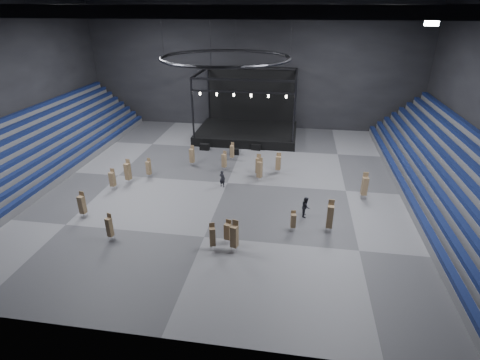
# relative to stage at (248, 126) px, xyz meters

# --- Properties ---
(floor) EXTENTS (50.00, 50.00, 0.00)m
(floor) POSITION_rel_stage_xyz_m (-0.00, -16.24, -1.45)
(floor) COLOR #58575A
(floor) RESTS_ON ground
(wall_back) EXTENTS (50.00, 0.20, 18.00)m
(wall_back) POSITION_rel_stage_xyz_m (-0.00, 4.76, 7.55)
(wall_back) COLOR black
(wall_back) RESTS_ON ground
(wall_front) EXTENTS (50.00, 0.20, 18.00)m
(wall_front) POSITION_rel_stage_xyz_m (-0.00, -37.24, 7.55)
(wall_front) COLOR black
(wall_front) RESTS_ON ground
(bleachers_left) EXTENTS (7.20, 40.00, 6.40)m
(bleachers_left) POSITION_rel_stage_xyz_m (-22.94, -16.24, 0.28)
(bleachers_left) COLOR #545456
(bleachers_left) RESTS_ON floor
(bleachers_right) EXTENTS (7.20, 40.00, 6.40)m
(bleachers_right) POSITION_rel_stage_xyz_m (22.94, -16.24, 0.28)
(bleachers_right) COLOR #545456
(bleachers_right) RESTS_ON floor
(stage) EXTENTS (14.00, 10.00, 9.20)m
(stage) POSITION_rel_stage_xyz_m (0.00, 0.00, 0.00)
(stage) COLOR black
(stage) RESTS_ON floor
(truss_ring) EXTENTS (12.30, 12.30, 5.15)m
(truss_ring) POSITION_rel_stage_xyz_m (-0.00, -16.24, 11.55)
(truss_ring) COLOR black
(truss_ring) RESTS_ON ceiling
(roof_girders) EXTENTS (49.00, 30.35, 0.70)m
(roof_girders) POSITION_rel_stage_xyz_m (-0.00, -16.24, 15.75)
(roof_girders) COLOR black
(roof_girders) RESTS_ON ceiling
(floodlights) EXTENTS (28.60, 16.60, 0.25)m
(floodlights) POSITION_rel_stage_xyz_m (-0.00, -20.24, 15.15)
(floodlights) COLOR white
(floodlights) RESTS_ON roof_girders
(flight_case_left) EXTENTS (1.25, 0.63, 0.83)m
(flight_case_left) POSITION_rel_stage_xyz_m (-4.82, -6.77, -1.03)
(flight_case_left) COLOR black
(flight_case_left) RESTS_ON floor
(flight_case_mid) EXTENTS (1.27, 0.79, 0.79)m
(flight_case_mid) POSITION_rel_stage_xyz_m (-0.66, -7.84, -1.05)
(flight_case_mid) COLOR black
(flight_case_mid) RESTS_ON floor
(flight_case_right) EXTENTS (1.28, 0.72, 0.82)m
(flight_case_right) POSITION_rel_stage_xyz_m (1.91, -5.75, -1.04)
(flight_case_right) COLOR black
(flight_case_right) RESTS_ON floor
(chair_stack_0) EXTENTS (0.65, 0.65, 2.68)m
(chair_stack_0) POSITION_rel_stage_xyz_m (3.37, -15.13, -0.08)
(chair_stack_0) COLOR silver
(chair_stack_0) RESTS_ON floor
(chair_stack_1) EXTENTS (0.59, 0.59, 2.78)m
(chair_stack_1) POSITION_rel_stage_xyz_m (14.00, -17.69, -0.02)
(chair_stack_1) COLOR silver
(chair_stack_1) RESTS_ON floor
(chair_stack_2) EXTENTS (0.64, 0.64, 2.72)m
(chair_stack_2) POSITION_rel_stage_xyz_m (-10.48, -17.89, -0.04)
(chair_stack_2) COLOR silver
(chair_stack_2) RESTS_ON floor
(chair_stack_3) EXTENTS (0.42, 0.42, 2.11)m
(chair_stack_3) POSITION_rel_stage_xyz_m (3.38, -14.20, -0.35)
(chair_stack_3) COLOR silver
(chair_stack_3) RESTS_ON floor
(chair_stack_4) EXTENTS (0.54, 0.54, 2.96)m
(chair_stack_4) POSITION_rel_stage_xyz_m (10.26, -24.24, 0.04)
(chair_stack_4) COLOR silver
(chair_stack_4) RESTS_ON floor
(chair_stack_5) EXTENTS (0.56, 0.56, 2.50)m
(chair_stack_5) POSITION_rel_stage_xyz_m (-11.57, -25.21, -0.15)
(chair_stack_5) COLOR silver
(chair_stack_5) RESTS_ON floor
(chair_stack_6) EXTENTS (0.59, 0.59, 2.30)m
(chair_stack_6) POSITION_rel_stage_xyz_m (-1.00, -12.82, -0.26)
(chair_stack_6) COLOR silver
(chair_stack_6) RESTS_ON floor
(chair_stack_7) EXTENTS (0.64, 0.64, 2.71)m
(chair_stack_7) POSITION_rel_stage_xyz_m (2.80, -28.22, -0.06)
(chair_stack_7) COLOR silver
(chair_stack_7) RESTS_ON floor
(chair_stack_8) EXTENTS (0.60, 0.60, 2.08)m
(chair_stack_8) POSITION_rel_stage_xyz_m (2.10, -27.22, -0.33)
(chair_stack_8) COLOR silver
(chair_stack_8) RESTS_ON floor
(chair_stack_9) EXTENTS (0.58, 0.58, 2.58)m
(chair_stack_9) POSITION_rel_stage_xyz_m (3.08, -13.92, -0.12)
(chair_stack_9) COLOR silver
(chair_stack_9) RESTS_ON floor
(chair_stack_10) EXTENTS (0.51, 0.51, 2.40)m
(chair_stack_10) POSITION_rel_stage_xyz_m (-7.47, -28.23, -0.23)
(chair_stack_10) COLOR silver
(chair_stack_10) RESTS_ON floor
(chair_stack_11) EXTENTS (0.52, 0.52, 2.23)m
(chair_stack_11) POSITION_rel_stage_xyz_m (-8.88, -16.08, -0.29)
(chair_stack_11) COLOR silver
(chair_stack_11) RESTS_ON floor
(chair_stack_12) EXTENTS (0.57, 0.57, 2.48)m
(chair_stack_12) POSITION_rel_stage_xyz_m (-5.03, -12.09, -0.17)
(chair_stack_12) COLOR silver
(chair_stack_12) RESTS_ON floor
(chair_stack_13) EXTENTS (0.56, 0.56, 2.31)m
(chair_stack_13) POSITION_rel_stage_xyz_m (-11.44, -19.57, -0.23)
(chair_stack_13) COLOR silver
(chair_stack_13) RESTS_ON floor
(chair_stack_14) EXTENTS (0.57, 0.57, 2.29)m
(chair_stack_14) POSITION_rel_stage_xyz_m (1.06, -28.23, -0.26)
(chair_stack_14) COLOR silver
(chair_stack_14) RESTS_ON floor
(chair_stack_15) EXTENTS (0.59, 0.59, 2.41)m
(chair_stack_15) POSITION_rel_stage_xyz_m (5.23, -12.77, -0.17)
(chair_stack_15) COLOR silver
(chair_stack_15) RESTS_ON floor
(chair_stack_16) EXTENTS (0.50, 0.50, 2.24)m
(chair_stack_16) POSITION_rel_stage_xyz_m (-0.62, -9.65, -0.30)
(chair_stack_16) COLOR silver
(chair_stack_16) RESTS_ON floor
(chair_stack_17) EXTENTS (0.49, 0.49, 1.89)m
(chair_stack_17) POSITION_rel_stage_xyz_m (7.24, -24.60, -0.44)
(chair_stack_17) COLOR silver
(chair_stack_17) RESTS_ON floor
(man_center) EXTENTS (0.79, 0.66, 1.86)m
(man_center) POSITION_rel_stage_xyz_m (-0.35, -17.21, -0.52)
(man_center) COLOR black
(man_center) RESTS_ON floor
(crew_member) EXTENTS (0.77, 0.96, 1.90)m
(crew_member) POSITION_rel_stage_xyz_m (8.31, -21.96, -0.50)
(crew_member) COLOR black
(crew_member) RESTS_ON floor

